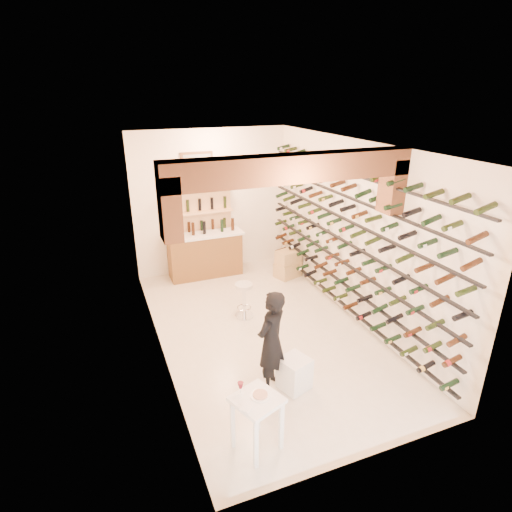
{
  "coord_description": "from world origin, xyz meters",
  "views": [
    {
      "loc": [
        -2.47,
        -5.92,
        4.0
      ],
      "look_at": [
        0.0,
        0.3,
        1.3
      ],
      "focal_mm": 29.47,
      "sensor_mm": 36.0,
      "label": 1
    }
  ],
  "objects": [
    {
      "name": "ground",
      "position": [
        0.0,
        0.0,
        0.0
      ],
      "size": [
        6.0,
        6.0,
        0.0
      ],
      "primitive_type": "plane",
      "color": "silver",
      "rests_on": "ground"
    },
    {
      "name": "room_shell",
      "position": [
        0.0,
        -0.26,
        2.25
      ],
      "size": [
        3.52,
        6.02,
        3.21
      ],
      "color": "white",
      "rests_on": "ground"
    },
    {
      "name": "wine_rack",
      "position": [
        1.53,
        0.0,
        1.55
      ],
      "size": [
        0.32,
        5.7,
        2.56
      ],
      "color": "black",
      "rests_on": "ground"
    },
    {
      "name": "back_counter",
      "position": [
        -0.3,
        2.65,
        0.53
      ],
      "size": [
        1.7,
        0.62,
        1.29
      ],
      "color": "brown",
      "rests_on": "ground"
    },
    {
      "name": "back_shelving",
      "position": [
        -0.3,
        2.89,
        1.17
      ],
      "size": [
        1.4,
        0.31,
        2.73
      ],
      "color": "#DFAF7D",
      "rests_on": "ground"
    },
    {
      "name": "tasting_table",
      "position": [
        -1.06,
        -2.38,
        0.59
      ],
      "size": [
        0.65,
        0.65,
        0.88
      ],
      "rotation": [
        0.0,
        0.0,
        0.37
      ],
      "color": "white",
      "rests_on": "ground"
    },
    {
      "name": "white_stool",
      "position": [
        -0.16,
        -1.58,
        0.24
      ],
      "size": [
        0.48,
        0.48,
        0.48
      ],
      "primitive_type": "cube",
      "rotation": [
        0.0,
        0.0,
        0.33
      ],
      "color": "white",
      "rests_on": "ground"
    },
    {
      "name": "person",
      "position": [
        -0.47,
        -1.44,
        0.76
      ],
      "size": [
        0.66,
        0.61,
        1.51
      ],
      "primitive_type": "imported",
      "rotation": [
        0.0,
        0.0,
        3.75
      ],
      "color": "black",
      "rests_on": "ground"
    },
    {
      "name": "chrome_barstool",
      "position": [
        -0.13,
        0.56,
        0.39
      ],
      "size": [
        0.35,
        0.35,
        0.67
      ],
      "rotation": [
        0.0,
        0.0,
        -0.23
      ],
      "color": "silver",
      "rests_on": "ground"
    },
    {
      "name": "crate_lower",
      "position": [
        1.4,
        1.88,
        0.16
      ],
      "size": [
        0.64,
        0.53,
        0.33
      ],
      "primitive_type": "cube",
      "rotation": [
        0.0,
        0.0,
        0.32
      ],
      "color": "tan",
      "rests_on": "ground"
    },
    {
      "name": "crate_upper",
      "position": [
        1.4,
        1.88,
        0.48
      ],
      "size": [
        0.58,
        0.46,
        0.3
      ],
      "primitive_type": "cube",
      "rotation": [
        0.0,
        0.0,
        0.25
      ],
      "color": "tan",
      "rests_on": "crate_lower"
    }
  ]
}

